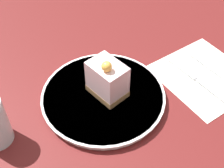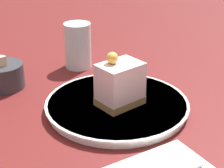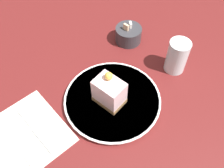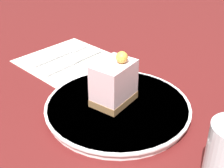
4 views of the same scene
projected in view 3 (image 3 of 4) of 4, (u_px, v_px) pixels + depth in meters
The scene contains 8 objects.
ground_plane at pixel (125, 100), 0.75m from camera, with size 4.00×4.00×0.00m, color #5B1919.
plate at pixel (112, 100), 0.74m from camera, with size 0.29×0.29×0.02m.
cake_slice at pixel (109, 92), 0.69m from camera, with size 0.09×0.10×0.11m.
napkin at pixel (24, 135), 0.68m from camera, with size 0.25×0.25×0.00m.
fork at pixel (11, 137), 0.67m from camera, with size 0.05×0.17×0.00m.
knife at pixel (37, 132), 0.68m from camera, with size 0.05×0.18×0.00m.
sugar_bowl at pixel (128, 34), 0.88m from camera, with size 0.09×0.09×0.08m.
drinking_glass at pixel (177, 56), 0.78m from camera, with size 0.07×0.07×0.11m.
Camera 3 is at (-0.25, -0.34, 0.63)m, focal length 40.00 mm.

